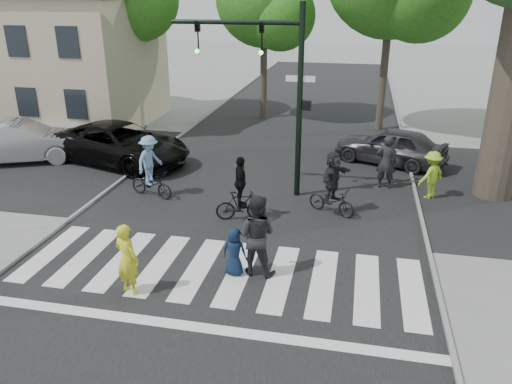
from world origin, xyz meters
TOP-DOWN VIEW (x-y plane):
  - ground at (0.00, 0.00)m, footprint 120.00×120.00m
  - road_stem at (0.00, 5.00)m, footprint 10.00×70.00m
  - road_cross at (0.00, 8.00)m, footprint 70.00×10.00m
  - curb_left at (-5.05, 5.00)m, footprint 0.10×70.00m
  - curb_right at (5.05, 5.00)m, footprint 0.10×70.00m
  - crosswalk at (0.00, 0.66)m, footprint 10.00×3.85m
  - traffic_signal at (0.35, 6.20)m, footprint 4.45×0.29m
  - bg_tree_2 at (-1.76, 16.62)m, footprint 5.04×4.80m
  - house at (-11.49, 13.98)m, footprint 8.40×8.10m
  - pedestrian_woman at (-1.68, -0.28)m, footprint 0.71×0.58m
  - pedestrian_child at (0.42, 0.95)m, footprint 0.60×0.41m
  - pedestrian_adult at (0.90, 1.11)m, footprint 1.04×0.85m
  - cyclist_left at (-3.42, 5.11)m, footprint 1.71×1.18m
  - cyclist_mid at (-0.16, 3.97)m, footprint 1.53×0.97m
  - cyclist_right at (2.42, 4.95)m, footprint 1.62×1.49m
  - car_suv at (-5.94, 8.12)m, footprint 6.15×4.17m
  - car_silver at (-9.86, 7.50)m, footprint 5.16×3.53m
  - car_grey at (4.30, 10.20)m, footprint 4.57×3.13m
  - bystander_hivis at (5.44, 6.88)m, footprint 1.14×1.11m
  - bystander_dark at (4.04, 7.50)m, footprint 0.69×0.46m

SIDE VIEW (x-z plane):
  - ground at x=0.00m, z-range 0.00..0.00m
  - road_stem at x=0.00m, z-range 0.00..0.01m
  - road_cross at x=0.00m, z-range 0.00..0.01m
  - crosswalk at x=0.00m, z-range 0.00..0.01m
  - curb_left at x=-5.05m, z-range 0.00..0.10m
  - curb_right at x=5.05m, z-range 0.00..0.10m
  - pedestrian_child at x=0.42m, z-range 0.00..1.19m
  - car_grey at x=4.30m, z-range 0.00..1.44m
  - bystander_hivis at x=5.44m, z-range 0.00..1.56m
  - car_suv at x=-5.94m, z-range 0.00..1.56m
  - cyclist_mid at x=-0.16m, z-range -0.17..1.76m
  - car_silver at x=-9.86m, z-range 0.00..1.61m
  - pedestrian_woman at x=-1.68m, z-range 0.00..1.67m
  - cyclist_right at x=2.42m, z-range -0.11..1.85m
  - cyclist_left at x=-3.42m, z-range -0.14..1.91m
  - bystander_dark at x=4.04m, z-range 0.00..1.84m
  - pedestrian_adult at x=0.90m, z-range 0.00..1.99m
  - house at x=-11.49m, z-range -0.61..8.21m
  - traffic_signal at x=0.35m, z-range 0.90..6.90m
  - bg_tree_2 at x=-1.76m, z-range 1.58..9.98m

